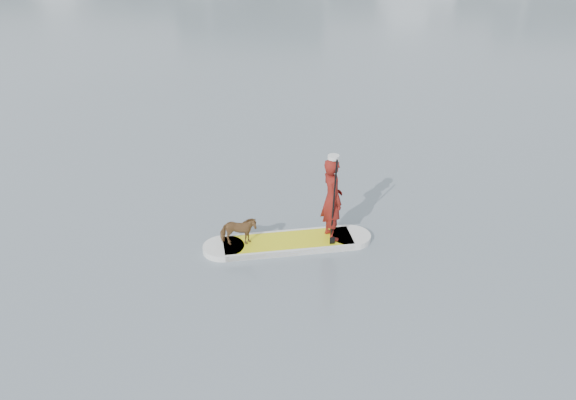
{
  "coord_description": "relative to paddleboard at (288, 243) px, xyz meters",
  "views": [
    {
      "loc": [
        -0.42,
        -8.51,
        6.58
      ],
      "look_at": [
        -1.46,
        2.07,
        1.0
      ],
      "focal_mm": 40.0,
      "sensor_mm": 36.0,
      "label": 1
    }
  ],
  "objects": [
    {
      "name": "paddler",
      "position": [
        0.82,
        0.22,
        0.89
      ],
      "size": [
        0.61,
        0.71,
        1.66
      ],
      "primitive_type": "imported",
      "rotation": [
        0.0,
        0.0,
        1.99
      ],
      "color": "maroon",
      "rests_on": "paddleboard"
    },
    {
      "name": "paddle",
      "position": [
        0.86,
        -0.05,
        0.74
      ],
      "size": [
        0.11,
        0.3,
        2.0
      ],
      "rotation": [
        0.0,
        0.0,
        0.26
      ],
      "color": "black",
      "rests_on": "ground"
    },
    {
      "name": "paddleboard",
      "position": [
        0.0,
        0.0,
        0.0
      ],
      "size": [
        3.21,
        1.45,
        0.12
      ],
      "rotation": [
        0.0,
        0.0,
        0.26
      ],
      "color": "yellow",
      "rests_on": "ground"
    },
    {
      "name": "ground",
      "position": [
        1.46,
        -2.07,
        -0.06
      ],
      "size": [
        140.0,
        140.0,
        0.0
      ],
      "primitive_type": "plane",
      "color": "slate",
      "rests_on": "ground"
    },
    {
      "name": "dog",
      "position": [
        -0.92,
        -0.25,
        0.36
      ],
      "size": [
        0.74,
        0.43,
        0.59
      ],
      "primitive_type": "imported",
      "rotation": [
        0.0,
        0.0,
        1.74
      ],
      "color": "#52361C",
      "rests_on": "paddleboard"
    },
    {
      "name": "white_cap",
      "position": [
        0.82,
        0.22,
        1.75
      ],
      "size": [
        0.22,
        0.22,
        0.07
      ],
      "primitive_type": "cylinder",
      "color": "silver",
      "rests_on": "paddler"
    }
  ]
}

